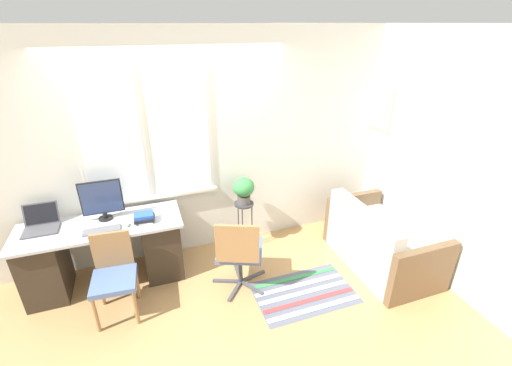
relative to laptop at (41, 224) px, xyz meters
The scene contains 15 objects.
ground_plane 1.75m from the laptop, 15.96° to the right, with size 14.00×14.00×0.00m, color tan.
wall_back_with_window 1.60m from the laptop, ahead, with size 9.00×0.12×2.70m.
wall_right_with_picture 4.23m from the laptop, ahead, with size 0.08×9.00×2.70m.
desk 0.70m from the laptop, 12.40° to the right, with size 1.69×0.61×0.76m.
laptop is the anchor object (origin of this frame).
monitor 0.64m from the laptop, ahead, with size 0.42×0.15×0.45m.
keyboard 0.65m from the laptop, 23.57° to the right, with size 0.37×0.12×0.02m.
mouse 0.87m from the laptop, 16.21° to the right, with size 0.04×0.07×0.04m.
book_stack 1.04m from the laptop, 11.43° to the right, with size 0.22×0.19×0.10m.
desk_chair_wooden 0.97m from the laptop, 42.66° to the right, with size 0.44×0.45×0.85m.
office_chair_swivel 2.08m from the laptop, 20.37° to the right, with size 0.63×0.65×0.92m.
couch_loveseat 3.78m from the laptop, 13.28° to the right, with size 0.80×1.36×0.80m.
plant_stand 2.23m from the laptop, ahead, with size 0.25×0.25×0.65m.
potted_plant 2.21m from the laptop, ahead, with size 0.26×0.26×0.34m.
floor_rug_striped 2.88m from the laptop, 21.97° to the right, with size 1.08×0.68×0.01m.
Camera 1 is at (-0.39, -3.17, 2.70)m, focal length 24.00 mm.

